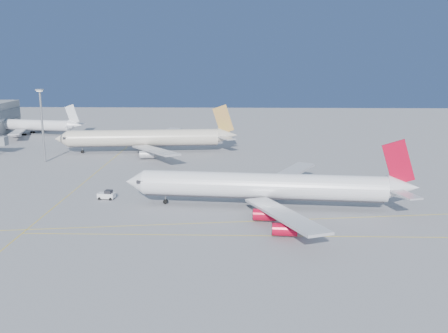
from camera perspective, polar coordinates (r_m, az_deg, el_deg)
ground at (r=119.38m, az=-1.30°, el=-5.51°), size 500.00×500.00×0.00m
taxiway_lines at (r=126.95m, az=-7.83°, el=-4.51°), size 118.86×140.00×0.02m
airliner_virgin at (r=123.86m, az=5.12°, el=-2.29°), size 72.58×64.93×17.90m
airliner_etihad at (r=196.94m, az=-8.72°, el=3.24°), size 70.87×65.10×18.49m
airliner_third at (r=257.61m, az=-21.44°, el=4.44°), size 55.43×50.56×14.90m
pushback_tug at (r=135.17m, az=-13.26°, el=-3.18°), size 4.59×3.10×2.45m
light_mast at (r=186.39m, az=-20.10°, el=5.07°), size 2.23×2.23×25.75m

